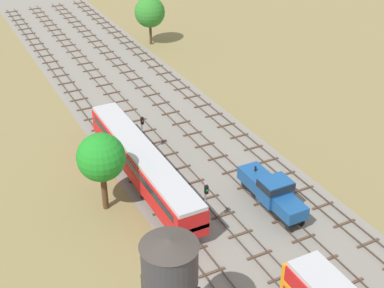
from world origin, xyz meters
TOP-DOWN VIEW (x-y plane):
  - ground_plane at (0.00, 56.00)m, footprint 480.00×480.00m
  - ballast_bed at (0.00, 56.00)m, footprint 17.61×176.00m
  - track_far_left at (-6.80, 57.00)m, footprint 2.40×126.00m
  - track_left at (-2.27, 57.00)m, footprint 2.40×126.00m
  - track_centre_left at (2.27, 57.00)m, footprint 2.40×126.00m
  - track_centre at (6.80, 57.00)m, footprint 2.40×126.00m
  - shunter_loco_centre_left_mid at (2.27, 42.48)m, footprint 2.74×8.46m
  - passenger_coach_far_left_midfar at (-6.80, 51.57)m, footprint 2.96×22.00m
  - water_tower at (-12.68, 32.48)m, footprint 3.71×3.71m
  - signal_post_nearest at (-4.54, 42.79)m, footprint 0.28×0.47m
  - signal_post_near at (-4.54, 56.99)m, footprint 0.28×0.47m
  - lineside_tree_1 at (10.25, 89.15)m, footprint 4.95×4.95m
  - lineside_tree_2 at (-11.41, 49.61)m, footprint 4.41×4.41m

SIDE VIEW (x-z plane):
  - ground_plane at x=0.00m, z-range 0.00..0.00m
  - ballast_bed at x=0.00m, z-range 0.00..0.01m
  - track_far_left at x=-6.80m, z-range -0.01..0.28m
  - track_left at x=-2.27m, z-range -0.01..0.28m
  - track_centre_left at x=2.27m, z-range -0.01..0.28m
  - track_centre at x=6.80m, z-range -0.01..0.28m
  - shunter_loco_centre_left_mid at x=2.27m, z-range 0.46..3.56m
  - passenger_coach_far_left_midfar at x=-6.80m, z-range 0.71..4.51m
  - signal_post_near at x=-4.54m, z-range 0.67..5.32m
  - signal_post_nearest at x=-4.54m, z-range 0.67..5.35m
  - lineside_tree_1 at x=10.25m, z-range 1.43..9.27m
  - lineside_tree_2 at x=-11.41m, z-range 1.62..9.36m
  - water_tower at x=-12.68m, z-range 2.96..12.53m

